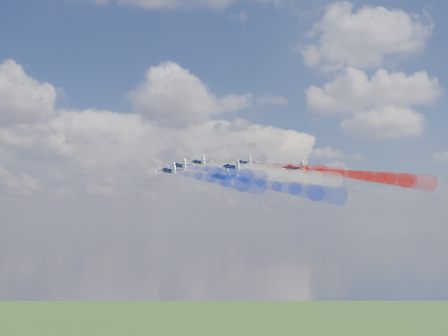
# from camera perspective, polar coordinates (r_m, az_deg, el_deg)

# --- Properties ---
(jet_lead) EXTENTS (14.29, 15.16, 5.75)m
(jet_lead) POSITION_cam_1_polar(r_m,az_deg,el_deg) (189.17, -2.74, 0.62)
(jet_lead) COLOR black
(trail_lead) EXTENTS (28.64, 38.79, 11.11)m
(trail_lead) POSITION_cam_1_polar(r_m,az_deg,el_deg) (164.79, 1.29, 0.14)
(trail_lead) COLOR white
(jet_inner_left) EXTENTS (14.29, 15.16, 5.75)m
(jet_inner_left) POSITION_cam_1_polar(r_m,az_deg,el_deg) (171.82, -4.75, 0.25)
(jet_inner_left) COLOR black
(trail_inner_left) EXTENTS (28.64, 38.79, 11.11)m
(trail_inner_left) POSITION_cam_1_polar(r_m,az_deg,el_deg) (147.04, -0.57, -0.35)
(trail_inner_left) COLOR #1833D3
(jet_inner_right) EXTENTS (14.29, 15.16, 5.75)m
(jet_inner_right) POSITION_cam_1_polar(r_m,az_deg,el_deg) (181.83, 2.10, 0.55)
(jet_inner_right) COLOR black
(trail_inner_right) EXTENTS (28.64, 38.79, 11.11)m
(trail_inner_right) POSITION_cam_1_polar(r_m,az_deg,el_deg) (158.70, 7.02, 0.04)
(trail_inner_right) COLOR red
(jet_outer_left) EXTENTS (14.29, 15.16, 5.75)m
(jet_outer_left) POSITION_cam_1_polar(r_m,az_deg,el_deg) (154.50, -5.89, -0.30)
(jet_outer_left) COLOR black
(trail_outer_left) EXTENTS (28.64, 38.79, 11.11)m
(trail_outer_left) POSITION_cam_1_polar(r_m,az_deg,el_deg) (129.55, -1.37, -1.08)
(trail_outer_left) COLOR #1833D3
(jet_center_third) EXTENTS (14.29, 15.16, 5.75)m
(jet_center_third) POSITION_cam_1_polar(r_m,az_deg,el_deg) (164.20, 0.79, 0.11)
(jet_center_third) COLOR black
(trail_center_third) EXTENTS (28.64, 38.79, 11.11)m
(trail_center_third) POSITION_cam_1_polar(r_m,az_deg,el_deg) (140.80, 6.12, -0.54)
(trail_center_third) COLOR white
(jet_outer_right) EXTENTS (14.29, 15.16, 5.75)m
(jet_outer_right) POSITION_cam_1_polar(r_m,az_deg,el_deg) (176.78, 7.48, -0.03)
(jet_outer_right) COLOR black
(trail_outer_right) EXTENTS (28.64, 38.79, 11.11)m
(trail_outer_right) POSITION_cam_1_polar(r_m,az_deg,el_deg) (155.27, 13.32, -0.64)
(trail_outer_right) COLOR red
(jet_rear_left) EXTENTS (14.29, 15.16, 5.75)m
(jet_rear_left) POSITION_cam_1_polar(r_m,az_deg,el_deg) (146.31, -0.33, -0.97)
(jet_rear_left) COLOR black
(trail_rear_left) EXTENTS (28.64, 38.79, 11.11)m
(trail_rear_left) POSITION_cam_1_polar(r_m,az_deg,el_deg) (122.75, 5.58, -1.92)
(trail_rear_left) COLOR #1833D3
(jet_rear_right) EXTENTS (14.29, 15.16, 5.75)m
(jet_rear_right) POSITION_cam_1_polar(r_m,az_deg,el_deg) (157.31, 7.45, -0.07)
(jet_rear_right) COLOR black
(trail_rear_right) EXTENTS (28.64, 38.79, 11.11)m
(trail_rear_right) POSITION_cam_1_polar(r_m,az_deg,el_deg) (135.91, 14.12, -0.77)
(trail_rear_right) COLOR red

